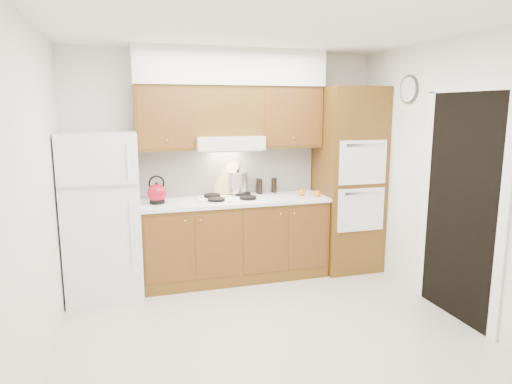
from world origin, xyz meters
TOP-DOWN VIEW (x-y plane):
  - floor at (0.00, 0.00)m, footprint 3.60×3.60m
  - ceiling at (0.00, 0.00)m, footprint 3.60×3.60m
  - wall_back at (0.00, 1.50)m, footprint 3.60×0.02m
  - wall_left at (-1.80, 0.00)m, footprint 0.02×3.00m
  - wall_right at (1.80, 0.00)m, footprint 0.02×3.00m
  - fridge at (-1.41, 1.14)m, footprint 0.75×0.72m
  - base_cabinets at (0.02, 1.20)m, footprint 2.11×0.60m
  - countertop at (0.03, 1.19)m, footprint 2.13×0.62m
  - backsplash at (0.02, 1.49)m, footprint 2.11×0.03m
  - oven_cabinet at (1.44, 1.18)m, footprint 0.70×0.65m
  - upper_cab_left at (-0.71, 1.33)m, footprint 0.63×0.33m
  - upper_cab_right at (0.72, 1.33)m, footprint 0.73×0.33m
  - range_hood at (-0.02, 1.27)m, footprint 0.75×0.45m
  - upper_cab_over_hood at (-0.02, 1.33)m, footprint 0.75×0.33m
  - soffit at (0.03, 1.32)m, footprint 2.13×0.36m
  - cooktop at (-0.02, 1.21)m, footprint 0.74×0.50m
  - doorway at (1.79, -0.35)m, footprint 0.02×0.90m
  - wall_clock at (1.79, 0.55)m, footprint 0.02×0.30m
  - kettle at (-0.84, 1.18)m, footprint 0.24×0.24m
  - cutting_board at (-0.01, 1.45)m, footprint 0.30×0.17m
  - stock_pot at (0.12, 1.40)m, footprint 0.30×0.30m
  - condiment_a at (0.37, 1.39)m, footprint 0.07×0.07m
  - condiment_b at (0.39, 1.40)m, footprint 0.06×0.06m
  - condiment_c at (0.59, 1.45)m, footprint 0.07×0.07m
  - orange_near at (0.98, 1.04)m, footprint 0.09×0.09m
  - orange_far at (0.83, 1.16)m, footprint 0.09×0.09m

SIDE VIEW (x-z plane):
  - floor at x=0.00m, z-range 0.00..0.00m
  - base_cabinets at x=0.02m, z-range 0.00..0.90m
  - fridge at x=-1.41m, z-range 0.00..1.72m
  - countertop at x=0.03m, z-range 0.90..0.94m
  - cooktop at x=-0.02m, z-range 0.94..0.95m
  - orange_near at x=0.98m, z-range 0.94..1.02m
  - orange_far at x=0.83m, z-range 0.94..1.02m
  - condiment_c at x=0.59m, z-range 0.94..1.12m
  - condiment_b at x=0.39m, z-range 0.94..1.12m
  - condiment_a at x=0.37m, z-range 0.94..1.13m
  - doorway at x=1.79m, z-range 0.00..2.10m
  - kettle at x=-0.84m, z-range 0.95..1.15m
  - stock_pot at x=0.12m, z-range 0.97..1.21m
  - oven_cabinet at x=1.44m, z-range 0.00..2.20m
  - cutting_board at x=-0.01m, z-range 0.96..1.32m
  - backsplash at x=0.02m, z-range 0.94..1.50m
  - wall_back at x=0.00m, z-range 0.00..2.60m
  - wall_left at x=-1.80m, z-range 0.00..2.60m
  - wall_right at x=1.80m, z-range 0.00..2.60m
  - range_hood at x=-0.02m, z-range 1.50..1.65m
  - upper_cab_left at x=-0.71m, z-range 1.50..2.20m
  - upper_cab_right at x=0.72m, z-range 1.50..2.20m
  - upper_cab_over_hood at x=-0.02m, z-range 1.65..2.20m
  - wall_clock at x=1.79m, z-range 2.00..2.30m
  - soffit at x=0.03m, z-range 2.20..2.60m
  - ceiling at x=0.00m, z-range 2.60..2.60m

